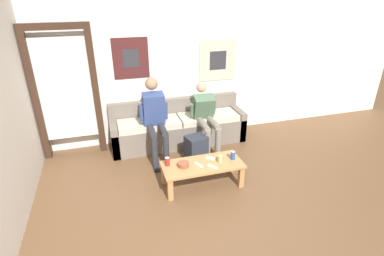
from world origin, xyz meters
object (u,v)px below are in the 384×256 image
object	(u,v)px
pillar_candle	(220,159)
game_controller_near_right	(210,158)
person_seated_adult	(155,116)
drink_can_blue	(233,155)
person_seated_teen	(206,115)
game_controller_near_left	(198,165)
drink_can_red	(167,162)
game_controller_far_center	(212,166)
coffee_table	(202,168)
couch	(178,128)
backpack	(197,150)
ceramic_bowl	(183,164)

from	to	relation	value
pillar_candle	game_controller_near_right	size ratio (longest dim) A/B	0.89
person_seated_adult	drink_can_blue	distance (m)	1.43
person_seated_teen	drink_can_blue	world-z (taller)	person_seated_teen
game_controller_near_left	person_seated_adult	bearing A→B (deg)	110.49
drink_can_red	game_controller_far_center	bearing A→B (deg)	-21.07
coffee_table	person_seated_adult	distance (m)	1.22
drink_can_blue	couch	bearing A→B (deg)	108.13
coffee_table	backpack	bearing A→B (deg)	79.91
coffee_table	drink_can_red	distance (m)	0.51
coffee_table	ceramic_bowl	bearing A→B (deg)	177.70
pillar_candle	drink_can_red	distance (m)	0.75
drink_can_red	game_controller_far_center	distance (m)	0.63
couch	backpack	xyz separation A→B (m)	(0.11, -0.75, -0.08)
coffee_table	game_controller_near_right	bearing A→B (deg)	32.37
person_seated_adult	game_controller_far_center	bearing A→B (deg)	-63.84
game_controller_near_right	game_controller_far_center	distance (m)	0.22
drink_can_red	person_seated_teen	bearing A→B (deg)	46.59
person_seated_teen	ceramic_bowl	world-z (taller)	person_seated_teen
coffee_table	game_controller_far_center	size ratio (longest dim) A/B	8.57
person_seated_adult	game_controller_far_center	world-z (taller)	person_seated_adult
coffee_table	pillar_candle	distance (m)	0.28
couch	coffee_table	distance (m)	1.38
coffee_table	person_seated_adult	world-z (taller)	person_seated_adult
person_seated_teen	game_controller_far_center	size ratio (longest dim) A/B	8.61
couch	coffee_table	bearing A→B (deg)	-90.18
game_controller_near_left	couch	bearing A→B (deg)	87.05
person_seated_adult	drink_can_red	bearing A→B (deg)	-90.73
couch	game_controller_near_right	world-z (taller)	couch
couch	game_controller_near_right	xyz separation A→B (m)	(0.15, -1.29, 0.07)
backpack	game_controller_far_center	bearing A→B (deg)	-90.69
game_controller_near_left	game_controller_near_right	world-z (taller)	same
person_seated_adult	drink_can_blue	size ratio (longest dim) A/B	10.60
game_controller_near_left	game_controller_far_center	xyz separation A→B (m)	(0.17, -0.10, 0.00)
couch	pillar_candle	distance (m)	1.44
backpack	game_controller_near_left	xyz separation A→B (m)	(-0.18, -0.66, 0.15)
backpack	drink_can_red	distance (m)	0.82
person_seated_adult	ceramic_bowl	size ratio (longest dim) A/B	8.16
drink_can_blue	game_controller_far_center	distance (m)	0.38
couch	backpack	world-z (taller)	couch
person_seated_adult	game_controller_near_right	world-z (taller)	person_seated_adult
couch	game_controller_far_center	size ratio (longest dim) A/B	17.97
game_controller_far_center	game_controller_near_left	bearing A→B (deg)	151.11
person_seated_teen	pillar_candle	size ratio (longest dim) A/B	9.87
pillar_candle	drink_can_blue	distance (m)	0.20
coffee_table	backpack	world-z (taller)	backpack
coffee_table	backpack	size ratio (longest dim) A/B	2.52
coffee_table	game_controller_near_right	xyz separation A→B (m)	(0.15, 0.10, 0.07)
backpack	drink_can_blue	bearing A→B (deg)	-61.52
backpack	game_controller_near_right	size ratio (longest dim) A/B	3.48
couch	person_seated_adult	distance (m)	0.72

